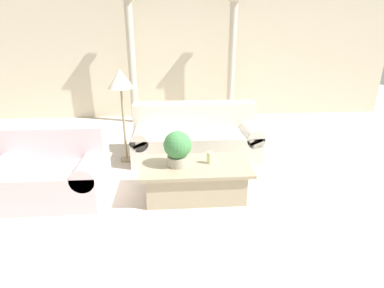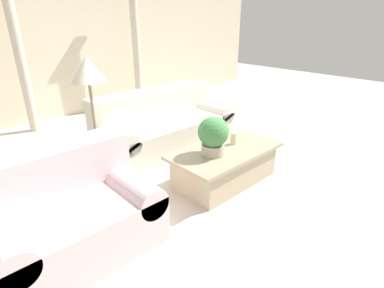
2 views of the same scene
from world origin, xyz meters
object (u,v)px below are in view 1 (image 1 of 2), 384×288
object	(u,v)px
sofa_long	(195,136)
coffee_table	(195,180)
loveseat	(51,170)
floor_lamp	(121,83)
potted_plant	(178,148)

from	to	relation	value
sofa_long	coffee_table	xyz separation A→B (m)	(-0.11, -1.31, -0.12)
loveseat	sofa_long	bearing A→B (deg)	31.34
sofa_long	loveseat	world-z (taller)	same
floor_lamp	loveseat	bearing A→B (deg)	-127.05
coffee_table	potted_plant	world-z (taller)	potted_plant
potted_plant	sofa_long	bearing A→B (deg)	75.83
sofa_long	floor_lamp	distance (m)	1.46
sofa_long	potted_plant	bearing A→B (deg)	-104.17
loveseat	floor_lamp	distance (m)	1.58
potted_plant	coffee_table	bearing A→B (deg)	-1.46
sofa_long	potted_plant	world-z (taller)	potted_plant
loveseat	potted_plant	bearing A→B (deg)	-5.10
sofa_long	floor_lamp	xyz separation A→B (m)	(-1.13, -0.13, 0.91)
potted_plant	floor_lamp	xyz separation A→B (m)	(-0.80, 1.17, 0.60)
loveseat	floor_lamp	world-z (taller)	floor_lamp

